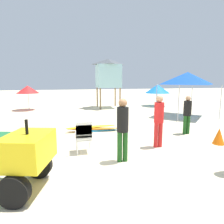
# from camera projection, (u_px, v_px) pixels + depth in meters

# --- Properties ---
(ground) EXTENTS (80.00, 80.00, 0.00)m
(ground) POSITION_uv_depth(u_px,v_px,m) (115.00, 161.00, 5.53)
(ground) COLOR beige
(stacked_plastic_chairs) EXTENTS (0.48, 0.48, 1.02)m
(stacked_plastic_chairs) POSITION_uv_depth(u_px,v_px,m) (84.00, 134.00, 6.03)
(stacked_plastic_chairs) COLOR white
(stacked_plastic_chairs) RESTS_ON ground
(surfboard_pile) EXTENTS (2.33, 0.60, 0.24)m
(surfboard_pile) POSITION_uv_depth(u_px,v_px,m) (93.00, 129.00, 8.68)
(surfboard_pile) COLOR #268CCC
(surfboard_pile) RESTS_ON ground
(lifeguard_near_left) EXTENTS (0.32, 0.32, 1.76)m
(lifeguard_near_left) POSITION_uv_depth(u_px,v_px,m) (159.00, 118.00, 6.54)
(lifeguard_near_left) COLOR red
(lifeguard_near_left) RESTS_ON ground
(lifeguard_near_right) EXTENTS (0.32, 0.32, 1.61)m
(lifeguard_near_right) POSITION_uv_depth(u_px,v_px,m) (187.00, 112.00, 8.16)
(lifeguard_near_right) COLOR #194C19
(lifeguard_near_right) RESTS_ON ground
(lifeguard_far_right) EXTENTS (0.32, 0.32, 1.77)m
(lifeguard_far_right) POSITION_uv_depth(u_px,v_px,m) (123.00, 126.00, 5.36)
(lifeguard_far_right) COLOR #194C19
(lifeguard_far_right) RESTS_ON ground
(popup_canopy) EXTENTS (2.72, 2.72, 2.72)m
(popup_canopy) POSITION_uv_depth(u_px,v_px,m) (187.00, 78.00, 11.90)
(popup_canopy) COLOR #B2B2B7
(popup_canopy) RESTS_ON ground
(lifeguard_tower) EXTENTS (1.98, 1.98, 3.88)m
(lifeguard_tower) POSITION_uv_depth(u_px,v_px,m) (108.00, 73.00, 15.59)
(lifeguard_tower) COLOR olive
(lifeguard_tower) RESTS_ON ground
(beach_umbrella_left) EXTENTS (2.11, 2.11, 1.85)m
(beach_umbrella_left) POSITION_uv_depth(u_px,v_px,m) (157.00, 89.00, 16.79)
(beach_umbrella_left) COLOR beige
(beach_umbrella_left) RESTS_ON ground
(beach_umbrella_mid) EXTENTS (1.64, 1.64, 1.83)m
(beach_umbrella_mid) POSITION_uv_depth(u_px,v_px,m) (28.00, 89.00, 14.56)
(beach_umbrella_mid) COLOR beige
(beach_umbrella_mid) RESTS_ON ground
(traffic_cone_near) EXTENTS (0.41, 0.41, 0.58)m
(traffic_cone_near) POSITION_uv_depth(u_px,v_px,m) (219.00, 136.00, 6.94)
(traffic_cone_near) COLOR orange
(traffic_cone_near) RESTS_ON ground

